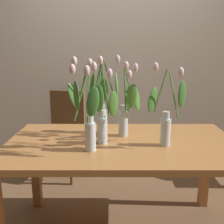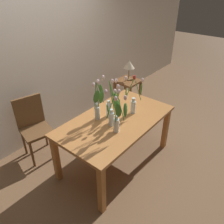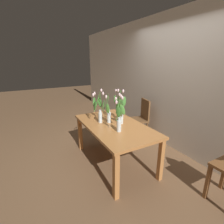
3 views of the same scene
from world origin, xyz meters
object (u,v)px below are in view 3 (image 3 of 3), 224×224
at_px(dining_table, 114,129).
at_px(tulip_vase_3, 99,110).
at_px(tulip_vase_1, 120,108).
at_px(tulip_vase_2, 108,113).
at_px(dining_chair, 141,117).
at_px(tulip_vase_0, 121,113).
at_px(tulip_vase_4, 119,120).

height_order(dining_table, tulip_vase_3, tulip_vase_3).
xyz_separation_m(tulip_vase_1, tulip_vase_3, (-0.09, -0.37, -0.01)).
relative_size(tulip_vase_2, dining_chair, 0.59).
relative_size(tulip_vase_0, tulip_vase_1, 0.93).
xyz_separation_m(tulip_vase_2, dining_chair, (-0.47, 1.10, -0.39)).
bearing_deg(tulip_vase_3, tulip_vase_4, 12.38).
relative_size(dining_table, tulip_vase_1, 2.73).
bearing_deg(tulip_vase_2, dining_table, 25.00).
bearing_deg(dining_table, dining_chair, 119.89).
bearing_deg(tulip_vase_4, tulip_vase_0, 144.08).
bearing_deg(tulip_vase_1, tulip_vase_2, -88.24).
bearing_deg(tulip_vase_0, dining_chair, 123.85).
xyz_separation_m(tulip_vase_0, tulip_vase_1, (-0.17, 0.08, 0.03)).
distance_m(tulip_vase_2, dining_chair, 1.26).
xyz_separation_m(tulip_vase_3, tulip_vase_4, (0.51, 0.11, -0.04)).
relative_size(tulip_vase_4, dining_chair, 0.58).
bearing_deg(tulip_vase_1, dining_table, -52.64).
height_order(dining_table, tulip_vase_0, tulip_vase_0).
height_order(tulip_vase_1, dining_chair, tulip_vase_1).
bearing_deg(dining_table, tulip_vase_0, 71.49).
bearing_deg(dining_chair, tulip_vase_3, -73.31).
xyz_separation_m(tulip_vase_1, dining_chair, (-0.46, 0.86, -0.44)).
xyz_separation_m(tulip_vase_2, tulip_vase_4, (0.41, -0.02, 0.00)).
distance_m(tulip_vase_0, tulip_vase_3, 0.39).
bearing_deg(tulip_vase_3, tulip_vase_0, 47.52).
distance_m(dining_table, tulip_vase_1, 0.39).
height_order(dining_table, tulip_vase_2, tulip_vase_2).
distance_m(tulip_vase_1, dining_chair, 1.07).
xyz_separation_m(tulip_vase_0, dining_chair, (-0.63, 0.94, -0.42)).
height_order(tulip_vase_0, tulip_vase_3, tulip_vase_3).
height_order(tulip_vase_1, tulip_vase_4, tulip_vase_1).
relative_size(tulip_vase_1, tulip_vase_4, 1.09).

